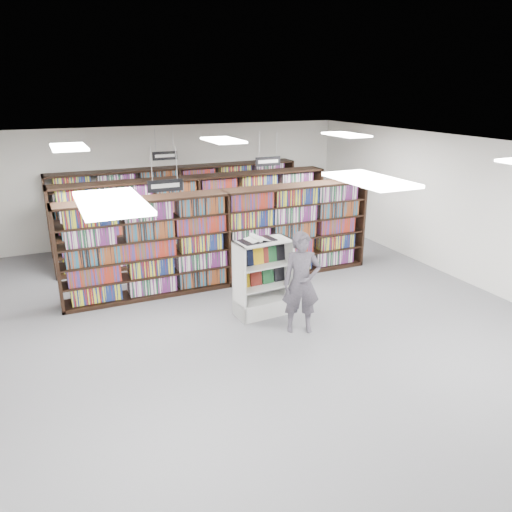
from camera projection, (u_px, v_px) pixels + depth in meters
name	position (u px, v px, depth m)	size (l,w,h in m)	color
floor	(263.00, 319.00, 9.54)	(12.00, 12.00, 0.00)	#57585D
ceiling	(264.00, 149.00, 8.50)	(10.00, 12.00, 0.10)	silver
wall_back	(175.00, 183.00, 14.21)	(10.00, 0.10, 3.20)	white
wall_right	(470.00, 212.00, 10.94)	(0.10, 12.00, 3.20)	white
bookshelf_row_near	(225.00, 238.00, 10.93)	(7.00, 0.60, 2.10)	black
bookshelf_row_mid	(197.00, 218.00, 12.66)	(7.00, 0.60, 2.10)	black
bookshelf_row_far	(179.00, 204.00, 14.13)	(7.00, 0.60, 2.10)	black
aisle_sign_left	(165.00, 184.00, 9.01)	(0.65, 0.02, 0.80)	#B2B2B7
aisle_sign_right	(268.00, 161.00, 11.89)	(0.65, 0.02, 0.80)	#B2B2B7
aisle_sign_center	(165.00, 155.00, 12.85)	(0.65, 0.02, 0.80)	#B2B2B7
troffer_front_left	(111.00, 203.00, 4.77)	(0.60, 1.20, 0.04)	white
troffer_front_center	(370.00, 180.00, 5.92)	(0.60, 1.20, 0.04)	white
troffer_back_left	(69.00, 147.00, 9.09)	(0.60, 1.20, 0.04)	white
troffer_back_center	(223.00, 140.00, 10.24)	(0.60, 1.20, 0.04)	white
troffer_back_right	(346.00, 135.00, 11.40)	(0.60, 1.20, 0.04)	white
endcap_display	(262.00, 289.00, 9.62)	(1.10, 0.61, 1.49)	silver
open_book	(257.00, 239.00, 9.25)	(0.71, 0.47, 0.13)	black
shopper	(301.00, 283.00, 8.79)	(0.67, 0.44, 1.85)	#534D58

